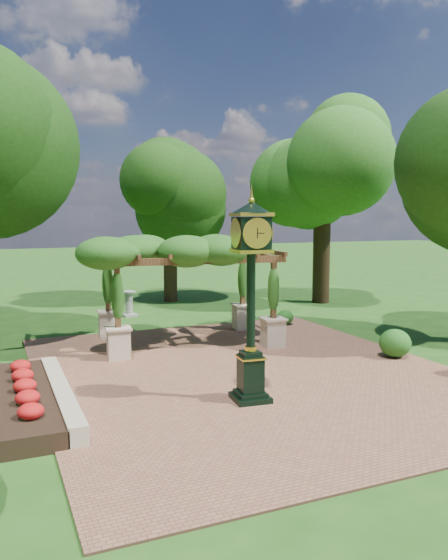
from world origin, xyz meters
name	(u,v)px	position (x,y,z in m)	size (l,w,h in m)	color
ground	(266,384)	(0.00, 0.00, 0.00)	(120.00, 120.00, 0.00)	#1E4714
brick_plaza	(248,372)	(0.00, 1.00, 0.02)	(10.00, 12.00, 0.04)	brown
border_wall	(61,395)	(-4.60, 0.50, 0.20)	(0.35, 5.00, 0.40)	#C6B793
flower_bed	(15,401)	(-5.50, 0.50, 0.18)	(1.50, 5.00, 0.36)	red
pedestal_clock	(251,283)	(-0.89, -0.97, 2.56)	(0.92, 0.92, 4.27)	black
pergola	(187,255)	(-0.28, 4.69, 2.75)	(5.62, 3.86, 3.34)	beige
sundial	(129,305)	(-0.87, 9.94, 0.44)	(0.66, 0.66, 1.00)	#96968E
shrub_mid	(395,343)	(4.38, 0.66, 0.43)	(0.87, 0.87, 0.78)	#215A19
shrub_back	(285,317)	(3.87, 5.88, 0.31)	(0.59, 0.59, 0.54)	#1F5719
tree_north	(170,198)	(1.83, 13.00, 4.77)	(4.18, 4.18, 6.94)	#382716
tree_east_far	(324,149)	(8.06, 9.95, 6.91)	(4.81, 4.81, 10.08)	#2F2012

